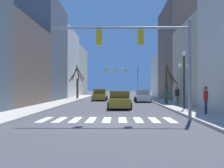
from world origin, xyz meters
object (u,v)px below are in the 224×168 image
at_px(traffic_signal_far, 125,74).
at_px(pedestrian_crossing_street, 206,97).
at_px(street_tree_left_mid, 168,84).
at_px(car_driving_away_lane, 100,95).
at_px(pedestrian_on_right_sidewalk, 166,95).
at_px(pedestrian_on_left_sidewalk, 177,94).
at_px(car_parked_right_far, 120,100).
at_px(street_tree_right_far, 77,82).
at_px(street_lamp_right_corner, 184,69).
at_px(traffic_signal_near, 146,47).
at_px(car_parked_left_far, 142,96).

bearing_deg(traffic_signal_far, pedestrian_crossing_street, -83.25).
bearing_deg(pedestrian_crossing_street, street_tree_left_mid, -151.35).
bearing_deg(car_driving_away_lane, pedestrian_on_right_sidewalk, 35.89).
xyz_separation_m(car_driving_away_lane, pedestrian_on_left_sidewalk, (8.28, -11.74, 0.47)).
distance_m(car_parked_right_far, street_tree_left_mid, 7.86).
bearing_deg(street_tree_right_far, car_driving_away_lane, -45.21).
distance_m(car_driving_away_lane, street_tree_left_mid, 11.66).
relative_size(street_lamp_right_corner, pedestrian_on_right_sidewalk, 2.86).
bearing_deg(street_lamp_right_corner, traffic_signal_near, -120.30).
bearing_deg(car_parked_right_far, pedestrian_crossing_street, -138.22).
xyz_separation_m(car_parked_right_far, pedestrian_crossing_street, (5.53, -6.19, 0.48)).
distance_m(car_parked_left_far, street_tree_right_far, 12.20).
xyz_separation_m(pedestrian_on_left_sidewalk, street_tree_right_far, (-12.14, 15.62, 1.42)).
xyz_separation_m(car_parked_left_far, car_parked_right_far, (-3.00, -10.49, -0.02)).
height_order(street_lamp_right_corner, pedestrian_on_left_sidewalk, street_lamp_right_corner).
bearing_deg(street_tree_right_far, pedestrian_on_left_sidewalk, -52.16).
bearing_deg(car_parked_right_far, traffic_signal_near, -170.48).
relative_size(pedestrian_on_left_sidewalk, street_tree_right_far, 0.34).
distance_m(traffic_signal_far, pedestrian_crossing_street, 36.76).
height_order(traffic_signal_far, street_tree_right_far, traffic_signal_far).
relative_size(pedestrian_on_left_sidewalk, street_tree_left_mid, 0.42).
distance_m(car_parked_left_far, pedestrian_on_right_sidewalk, 7.13).
xyz_separation_m(pedestrian_on_left_sidewalk, street_tree_left_mid, (-0.25, 3.41, 0.96)).
distance_m(traffic_signal_far, pedestrian_on_right_sidewalk, 27.03).
height_order(traffic_signal_near, car_parked_left_far, traffic_signal_near).
xyz_separation_m(traffic_signal_near, car_parked_left_far, (1.57, 19.03, -3.39)).
bearing_deg(car_parked_left_far, street_tree_left_mid, -154.66).
height_order(street_lamp_right_corner, street_tree_right_far, street_tree_right_far).
bearing_deg(traffic_signal_far, street_tree_left_mid, -80.54).
xyz_separation_m(pedestrian_crossing_street, street_tree_left_mid, (-0.21, 11.79, 0.97)).
distance_m(car_parked_left_far, pedestrian_crossing_street, 16.87).
bearing_deg(traffic_signal_near, street_tree_left_mid, 74.62).
relative_size(traffic_signal_far, street_tree_right_far, 1.34).
height_order(car_driving_away_lane, pedestrian_on_left_sidewalk, pedestrian_on_left_sidewalk).
height_order(car_driving_away_lane, car_parked_left_far, car_driving_away_lane).
distance_m(pedestrian_on_right_sidewalk, street_tree_left_mid, 2.35).
bearing_deg(street_lamp_right_corner, pedestrian_crossing_street, -84.46).
relative_size(street_lamp_right_corner, car_parked_right_far, 0.96).
bearing_deg(traffic_signal_far, pedestrian_on_left_sidewalk, -81.17).
relative_size(pedestrian_on_left_sidewalk, pedestrian_on_right_sidewalk, 1.14).
xyz_separation_m(car_parked_right_far, street_tree_right_far, (-6.56, 17.81, 1.92)).
xyz_separation_m(traffic_signal_near, car_driving_away_lane, (-4.14, 22.46, -3.38)).
bearing_deg(traffic_signal_near, car_driving_away_lane, 100.45).
bearing_deg(pedestrian_on_right_sidewalk, street_tree_left_mid, -131.97).
distance_m(car_driving_away_lane, pedestrian_crossing_street, 21.74).
distance_m(pedestrian_crossing_street, street_tree_left_mid, 11.83).
distance_m(street_lamp_right_corner, car_parked_left_far, 13.12).
xyz_separation_m(traffic_signal_near, pedestrian_on_right_sidewalk, (3.34, 12.13, -3.04)).
bearing_deg(street_tree_left_mid, street_tree_right_far, 134.22).
distance_m(car_driving_away_lane, pedestrian_on_left_sidewalk, 14.37).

